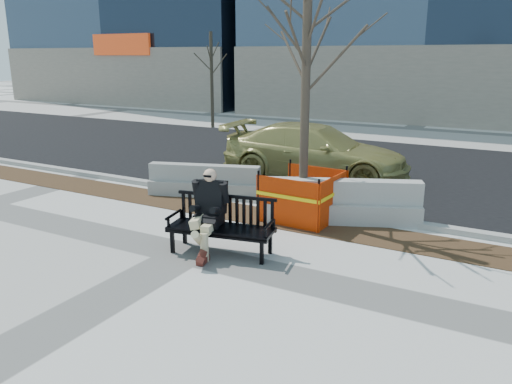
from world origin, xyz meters
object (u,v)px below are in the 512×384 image
bench (221,253)px  sedan (314,178)px  seated_man (210,250)px  tree_fence (302,218)px  jersey_barrier_left (205,196)px  jersey_barrier_right (341,222)px

bench → sedan: (-0.76, 6.30, 0.00)m
seated_man → tree_fence: bearing=63.2°
bench → jersey_barrier_left: 3.99m
jersey_barrier_right → sedan: bearing=97.9°
bench → jersey_barrier_right: (1.33, 2.80, 0.00)m
tree_fence → jersey_barrier_left: 3.03m
jersey_barrier_right → jersey_barrier_left: bearing=152.5°
bench → jersey_barrier_left: bearing=118.0°
seated_man → tree_fence: size_ratio=0.27×
sedan → jersey_barrier_right: size_ratio=1.63×
seated_man → sedan: size_ratio=0.29×
tree_fence → jersey_barrier_left: (-2.99, 0.49, 0.00)m
bench → jersey_barrier_left: size_ratio=0.69×
jersey_barrier_left → jersey_barrier_right: (3.84, -0.30, 0.00)m
tree_fence → jersey_barrier_right: size_ratio=1.71×
bench → sedan: bearing=86.0°
sedan → jersey_barrier_left: bearing=148.0°
jersey_barrier_left → jersey_barrier_right: 3.85m
bench → seated_man: size_ratio=1.27×
sedan → jersey_barrier_left: 3.64m
bench → tree_fence: bearing=68.8°
jersey_barrier_right → seated_man: bearing=-142.6°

